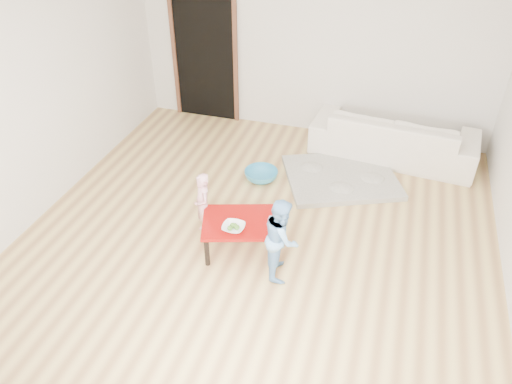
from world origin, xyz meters
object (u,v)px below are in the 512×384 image
at_px(sofa, 394,136).
at_px(child_pink, 203,205).
at_px(red_table, 240,235).
at_px(bowl, 234,227).
at_px(child_blue, 282,238).
at_px(basin, 261,175).

distance_m(sofa, child_pink, 2.91).
height_order(sofa, child_pink, child_pink).
bearing_deg(red_table, bowl, -94.64).
xyz_separation_m(child_blue, basin, (-0.66, 1.53, -0.37)).
bearing_deg(bowl, child_blue, -5.05).
bearing_deg(bowl, sofa, 61.82).
bearing_deg(red_table, child_blue, -21.66).
relative_size(red_table, child_pink, 1.01).
distance_m(bowl, child_blue, 0.51).
distance_m(sofa, child_blue, 2.75).
xyz_separation_m(child_pink, child_blue, (0.95, -0.34, 0.06)).
distance_m(child_pink, basin, 1.26).
relative_size(red_table, basin, 1.78).
xyz_separation_m(red_table, bowl, (-0.01, -0.15, 0.22)).
distance_m(red_table, bowl, 0.26).
bearing_deg(child_blue, bowl, 72.14).
bearing_deg(child_pink, basin, 127.11).
xyz_separation_m(red_table, child_pink, (-0.46, 0.14, 0.19)).
distance_m(bowl, child_pink, 0.54).
xyz_separation_m(bowl, child_pink, (-0.45, 0.29, -0.03)).
bearing_deg(child_blue, child_pink, 57.61).
height_order(red_table, basin, red_table).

